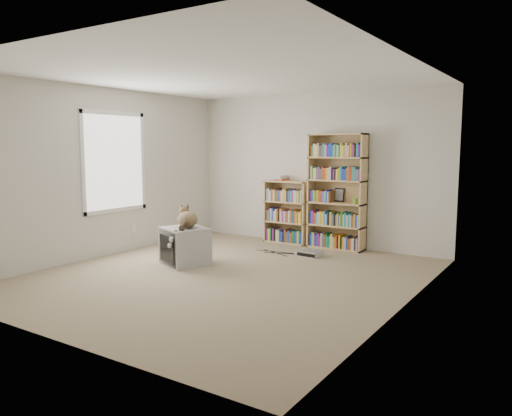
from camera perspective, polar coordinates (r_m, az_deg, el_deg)
The scene contains 17 objects.
floor at distance 6.41m, azimuth -3.37°, elevation -7.76°, with size 4.50×5.00×0.01m, color gray.
wall_back at distance 8.35m, azimuth 6.80°, elevation 4.36°, with size 4.50×0.02×2.50m, color beige.
wall_front at distance 4.46m, azimuth -22.88°, elevation 1.47°, with size 4.50×0.02×2.50m, color beige.
wall_left at distance 7.76m, azimuth -17.00°, elevation 3.89°, with size 0.02×5.00×2.50m, color beige.
wall_right at distance 5.20m, azimuth 16.95°, elevation 2.46°, with size 0.02×5.00×2.50m, color beige.
ceiling at distance 6.25m, azimuth -3.54°, elevation 14.97°, with size 4.50×5.00×0.02m, color white.
window at distance 7.87m, azimuth -15.86°, elevation 5.07°, with size 0.02×1.22×1.52m, color white.
crt_tv at distance 7.03m, azimuth -8.06°, elevation -4.34°, with size 0.76×0.73×0.52m.
cat at distance 6.95m, azimuth -8.11°, elevation -1.59°, with size 0.51×0.68×0.50m.
bookcase_tall at distance 8.06m, azimuth 9.26°, elevation 1.52°, with size 0.92×0.30×1.84m.
bookcase_short at distance 8.50m, azimuth 3.64°, elevation -0.70°, with size 0.77×0.30×1.06m.
book_stack at distance 8.51m, azimuth 2.86°, elevation 3.45°, with size 0.20×0.26×0.08m, color #AA3C16.
green_mug at distance 7.93m, azimuth 11.29°, elevation 0.83°, with size 0.08×0.08×0.09m, color #61A02D.
framed_print at distance 8.13m, azimuth 9.51°, elevation 1.48°, with size 0.17×0.01×0.22m, color black.
dvd_player at distance 7.55m, azimuth 6.10°, elevation -5.17°, with size 0.37×0.26×0.08m, color silver.
wall_outlet at distance 8.21m, azimuth -13.80°, elevation -2.37°, with size 0.01×0.08×0.13m, color silver.
floor_cables at distance 7.50m, azimuth 5.78°, elevation -5.55°, with size 1.20×0.70×0.01m, color black, non-canonical shape.
Camera 1 is at (3.67, -4.99, 1.65)m, focal length 35.00 mm.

